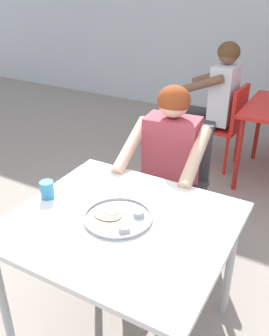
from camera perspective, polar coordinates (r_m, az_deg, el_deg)
The scene contains 8 objects.
ground_plane at distance 2.34m, azimuth -3.30°, elevation -23.70°, with size 12.00×12.00×0.05m, color gray.
table_foreground at distance 1.84m, azimuth -1.91°, elevation -9.99°, with size 1.02×0.92×0.75m.
thali_tray at distance 1.80m, azimuth -2.55°, elevation -7.47°, with size 0.34×0.34×0.03m.
drinking_cup at distance 1.99m, azimuth -13.20°, elevation -3.15°, with size 0.07×0.07×0.09m.
chair_foreground at distance 2.67m, azimuth 6.40°, elevation -1.19°, with size 0.48×0.46×0.89m.
diner_foreground at distance 2.38m, azimuth 4.87°, elevation 0.70°, with size 0.53×0.58×1.20m.
chair_red_left at distance 3.81m, azimuth 13.81°, elevation 6.93°, with size 0.45×0.43×0.85m.
patron_background at distance 3.74m, azimuth 12.16°, elevation 10.79°, with size 0.55×0.49×1.25m.
Camera 1 is at (0.82, -1.20, 1.81)m, focal length 39.92 mm.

